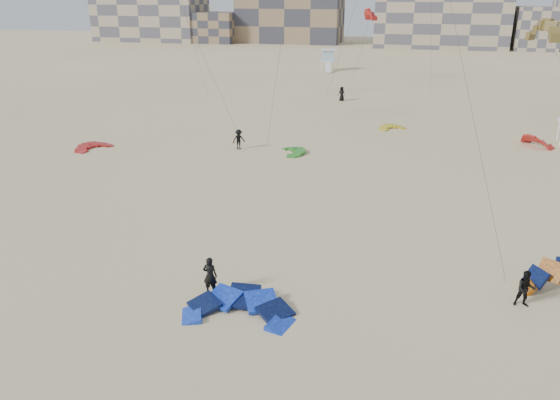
# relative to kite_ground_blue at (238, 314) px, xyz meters

# --- Properties ---
(ground) EXTENTS (320.00, 320.00, 0.00)m
(ground) POSITION_rel_kite_ground_blue_xyz_m (0.71, 0.19, 0.00)
(ground) COLOR beige
(ground) RESTS_ON ground
(kite_ground_blue) EXTENTS (5.21, 5.45, 2.38)m
(kite_ground_blue) POSITION_rel_kite_ground_blue_xyz_m (0.00, 0.00, 0.00)
(kite_ground_blue) COLOR blue
(kite_ground_blue) RESTS_ON ground
(kite_ground_red) EXTENTS (4.57, 4.47, 1.24)m
(kite_ground_red) POSITION_rel_kite_ground_blue_xyz_m (-21.54, 22.80, 0.00)
(kite_ground_red) COLOR red
(kite_ground_red) RESTS_ON ground
(kite_ground_green) EXTENTS (3.94, 3.82, 1.04)m
(kite_ground_green) POSITION_rel_kite_ground_blue_xyz_m (-3.47, 25.91, 0.00)
(kite_ground_green) COLOR green
(kite_ground_green) RESTS_ON ground
(kite_ground_red_far) EXTENTS (4.55, 4.53, 3.17)m
(kite_ground_red_far) POSITION_rel_kite_ground_blue_xyz_m (17.93, 33.68, 0.00)
(kite_ground_red_far) COLOR red
(kite_ground_red_far) RESTS_ON ground
(kite_ground_yellow) EXTENTS (3.86, 3.91, 1.12)m
(kite_ground_yellow) POSITION_rel_kite_ground_blue_xyz_m (4.53, 37.24, 0.00)
(kite_ground_yellow) COLOR yellow
(kite_ground_yellow) RESTS_ON ground
(kitesurfer_main) EXTENTS (0.71, 0.47, 1.91)m
(kitesurfer_main) POSITION_rel_kite_ground_blue_xyz_m (-1.84, 1.41, 0.96)
(kitesurfer_main) COLOR black
(kitesurfer_main) RESTS_ON ground
(kitesurfer_b) EXTENTS (0.91, 0.73, 1.77)m
(kitesurfer_b) POSITION_rel_kite_ground_blue_xyz_m (12.43, 3.89, 0.89)
(kitesurfer_b) COLOR black
(kitesurfer_b) RESTS_ON ground
(kitesurfer_c) EXTENTS (1.34, 1.27, 1.82)m
(kitesurfer_c) POSITION_rel_kite_ground_blue_xyz_m (-8.52, 25.88, 0.91)
(kitesurfer_c) COLOR black
(kitesurfer_c) RESTS_ON ground
(kitesurfer_e) EXTENTS (1.03, 0.84, 1.82)m
(kitesurfer_e) POSITION_rel_kite_ground_blue_xyz_m (-2.86, 51.50, 0.91)
(kitesurfer_e) COLOR black
(kitesurfer_e) RESTS_ON ground
(kite_fly_olive) EXTENTS (8.12, 8.20, 10.25)m
(kite_fly_olive) POSITION_rel_kite_ground_blue_xyz_m (17.31, 35.26, 9.99)
(kite_fly_olive) COLOR brown
(kite_fly_olive) RESTS_ON ground
(kite_fly_red) EXTENTS (4.41, 12.19, 10.43)m
(kite_fly_red) POSITION_rel_kite_ground_blue_xyz_m (-1.21, 67.30, 9.99)
(kite_fly_red) COLOR red
(kite_fly_red) RESTS_ON ground
(lifeguard_tower_far) EXTENTS (3.09, 5.35, 3.72)m
(lifeguard_tower_far) POSITION_rel_kite_ground_blue_xyz_m (-9.47, 79.58, 1.84)
(lifeguard_tower_far) COLOR white
(lifeguard_tower_far) RESTS_ON ground
(condo_west_a) EXTENTS (30.00, 15.00, 14.00)m
(condo_west_a) POSITION_rel_kite_ground_blue_xyz_m (-69.29, 130.19, 7.00)
(condo_west_a) COLOR tan
(condo_west_a) RESTS_ON ground
(condo_west_b) EXTENTS (28.00, 14.00, 18.00)m
(condo_west_b) POSITION_rel_kite_ground_blue_xyz_m (-29.29, 134.19, 9.00)
(condo_west_b) COLOR #886F52
(condo_west_b) RESTS_ON ground
(condo_mid) EXTENTS (32.00, 16.00, 12.00)m
(condo_mid) POSITION_rel_kite_ground_blue_xyz_m (10.71, 130.19, 6.00)
(condo_mid) COLOR tan
(condo_mid) RESTS_ON ground
(condo_fill_left) EXTENTS (12.00, 10.00, 8.00)m
(condo_fill_left) POSITION_rel_kite_ground_blue_xyz_m (-49.29, 128.19, 4.00)
(condo_fill_left) COLOR #886F52
(condo_fill_left) RESTS_ON ground
(condo_fill_right) EXTENTS (10.00, 10.00, 10.00)m
(condo_fill_right) POSITION_rel_kite_ground_blue_xyz_m (32.71, 128.19, 5.00)
(condo_fill_right) COLOR tan
(condo_fill_right) RESTS_ON ground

